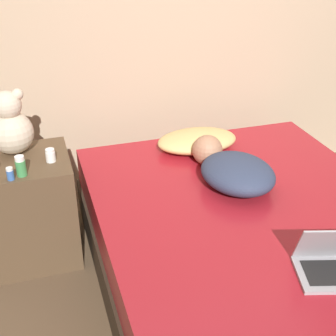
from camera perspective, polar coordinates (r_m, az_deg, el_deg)
name	(u,v)px	position (r m, az deg, el deg)	size (l,w,h in m)	color
ground_plane	(247,282)	(2.73, 9.64, -13.52)	(12.00, 12.00, 0.00)	brown
wall_back	(178,2)	(3.25, 1.23, 19.56)	(8.00, 0.06, 2.60)	tan
bed	(251,248)	(2.57, 10.07, -9.59)	(1.59, 1.99, 0.48)	#2D2319
nightstand	(30,209)	(2.82, -16.50, -4.77)	(0.50, 0.48, 0.63)	brown
pillow	(197,141)	(3.00, 3.57, 3.36)	(0.52, 0.34, 0.11)	tan
person_lying	(233,169)	(2.62, 7.87, -0.10)	(0.46, 0.65, 0.18)	#2D3851
teddy_bear	(11,126)	(2.70, -18.65, 4.86)	(0.24, 0.24, 0.37)	beige
bottle_green	(21,166)	(2.48, -17.51, 0.21)	(0.05, 0.05, 0.11)	#3D8E4C
bottle_white	(50,155)	(2.59, -14.14, 1.50)	(0.05, 0.05, 0.07)	white
bottle_blue	(10,174)	(2.47, -18.69, -0.68)	(0.04, 0.04, 0.07)	#3866B2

